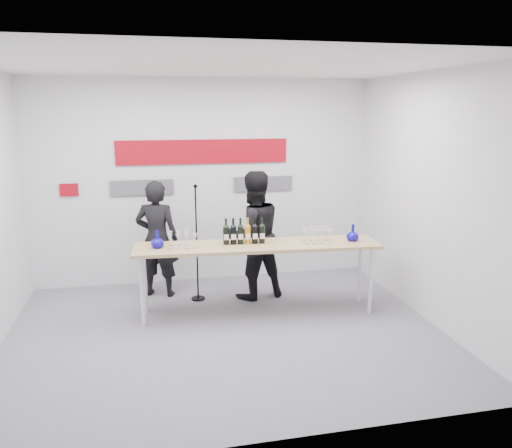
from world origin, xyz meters
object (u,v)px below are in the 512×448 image
tasting_table (258,250)px  mic_stand (197,265)px  presenter_right (253,235)px  presenter_left (157,239)px

tasting_table → mic_stand: bearing=142.6°
tasting_table → presenter_right: size_ratio=1.75×
tasting_table → mic_stand: size_ratio=1.92×
presenter_right → mic_stand: size_ratio=1.10×
presenter_left → presenter_right: (1.28, -0.34, 0.07)m
mic_stand → presenter_right: bearing=14.3°
presenter_right → mic_stand: (-0.76, 0.05, -0.39)m
tasting_table → mic_stand: 1.01m
mic_stand → presenter_left: bearing=168.6°
presenter_right → mic_stand: bearing=-16.4°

